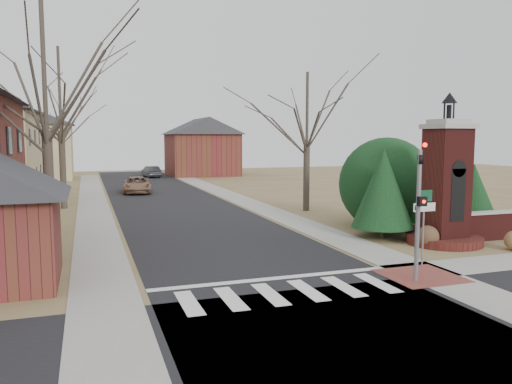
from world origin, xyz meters
name	(u,v)px	position (x,y,z in m)	size (l,w,h in m)	color
ground	(300,301)	(0.00, 0.00, 0.00)	(120.00, 120.00, 0.00)	brown
main_street	(172,204)	(0.00, 22.00, 0.01)	(8.00, 70.00, 0.01)	black
cross_street	(354,342)	(0.00, -3.00, 0.01)	(120.00, 8.00, 0.01)	black
crosswalk_zone	(289,292)	(0.00, 0.80, 0.01)	(8.00, 2.20, 0.02)	silver
stop_bar	(271,279)	(0.00, 2.30, 0.01)	(8.00, 0.35, 0.02)	silver
sidewalk_right_main	(243,201)	(5.20, 22.00, 0.01)	(2.00, 60.00, 0.02)	gray
sidewalk_left	(93,207)	(-5.20, 22.00, 0.01)	(2.00, 60.00, 0.02)	gray
curb_apron	(421,276)	(4.80, 1.00, 0.01)	(2.40, 2.40, 0.02)	brown
traffic_signal_pole	(419,201)	(4.30, 0.57, 2.59)	(0.28, 0.41, 4.50)	slate
sign_post	(424,213)	(5.59, 1.99, 1.95)	(0.90, 0.07, 2.75)	slate
brick_gate_monument	(446,194)	(9.00, 4.99, 2.17)	(3.20, 3.20, 6.47)	#4C1816
house_distant_left	(23,141)	(-12.01, 48.00, 4.25)	(10.80, 8.80, 8.53)	tan
house_distant_right	(202,145)	(7.99, 47.99, 3.65)	(8.80, 8.80, 7.30)	maroon
evergreen_near	(383,188)	(7.20, 7.00, 2.30)	(2.80, 2.80, 4.10)	#473D33
evergreen_mid	(427,178)	(10.50, 8.20, 2.60)	(3.40, 3.40, 4.70)	#473D33
evergreen_far	(473,192)	(12.50, 7.20, 1.90)	(2.40, 2.40, 3.30)	#473D33
evergreen_mass	(386,180)	(9.00, 9.50, 2.40)	(4.80, 4.80, 4.80)	black
bare_tree_0	(43,57)	(-7.00, 9.00, 7.70)	(8.05, 8.05, 11.15)	#473D33
bare_tree_1	(59,83)	(-7.00, 22.00, 8.03)	(8.40, 8.40, 11.64)	#473D33
bare_tree_2	(61,110)	(-7.50, 35.00, 7.03)	(7.35, 7.35, 10.19)	#473D33
bare_tree_3	(307,103)	(7.50, 16.00, 6.69)	(7.00, 7.00, 9.70)	#473D33
pickup_truck	(137,185)	(-1.60, 29.92, 0.67)	(2.23, 4.84, 1.34)	#876249
distant_car	(151,172)	(1.60, 46.50, 0.65)	(1.38, 3.96, 1.30)	#33363B
dry_shrub_left	(428,237)	(7.85, 4.60, 0.47)	(0.93, 0.93, 0.93)	brown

